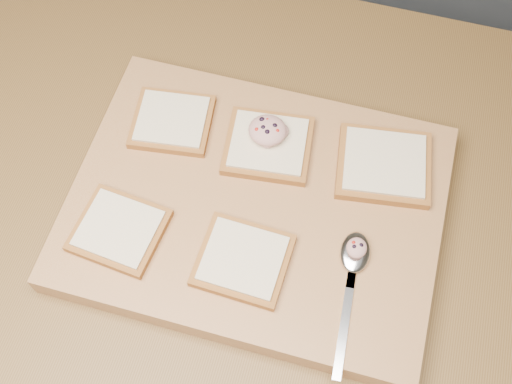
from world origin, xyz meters
TOP-DOWN VIEW (x-y plane):
  - ground at (0.00, 0.00)m, footprint 4.00×4.00m
  - island_counter at (0.00, 0.00)m, footprint 2.00×0.80m
  - cutting_board at (-0.04, -0.05)m, footprint 0.51×0.39m
  - bread_far_left at (-0.19, 0.04)m, footprint 0.13×0.12m
  - bread_far_center at (-0.05, 0.04)m, footprint 0.13×0.12m
  - bread_far_right at (0.12, 0.05)m, footprint 0.14×0.14m
  - bread_near_left at (-0.20, -0.14)m, footprint 0.12×0.11m
  - bread_near_center at (-0.03, -0.14)m, footprint 0.12×0.11m
  - tuna_salad_dollop at (-0.05, 0.05)m, footprint 0.05×0.05m
  - spoon at (0.11, -0.10)m, footprint 0.04×0.20m
  - spoon_salad at (0.11, -0.09)m, footprint 0.03×0.03m

SIDE VIEW (x-z plane):
  - ground at x=0.00m, z-range 0.00..0.00m
  - island_counter at x=0.00m, z-range 0.00..0.90m
  - cutting_board at x=-0.04m, z-range 0.90..0.94m
  - spoon at x=0.11m, z-range 0.94..0.95m
  - bread_near_left at x=-0.20m, z-range 0.94..0.96m
  - bread_far_left at x=-0.19m, z-range 0.94..0.96m
  - bread_near_center at x=-0.03m, z-range 0.94..0.96m
  - bread_far_center at x=-0.05m, z-range 0.94..0.96m
  - bread_far_right at x=0.12m, z-range 0.94..0.96m
  - spoon_salad at x=0.11m, z-range 0.95..0.97m
  - tuna_salad_dollop at x=-0.05m, z-range 0.96..0.98m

